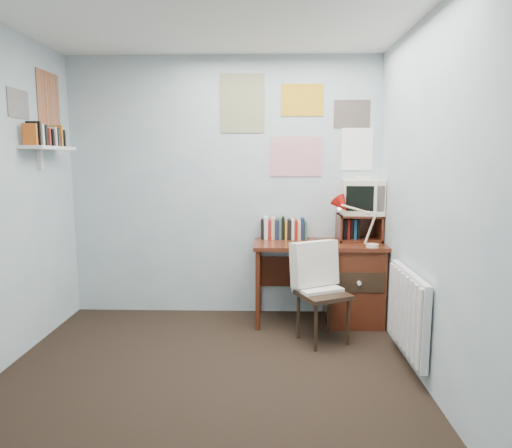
{
  "coord_description": "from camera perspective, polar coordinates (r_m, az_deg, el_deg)",
  "views": [
    {
      "loc": [
        0.43,
        -2.7,
        1.54
      ],
      "look_at": [
        0.33,
        0.97,
        1.0
      ],
      "focal_mm": 32.0,
      "sensor_mm": 36.0,
      "label": 1
    }
  ],
  "objects": [
    {
      "name": "tv_riser",
      "position": [
        4.42,
        12.74,
        -0.43
      ],
      "size": [
        0.4,
        0.3,
        0.25
      ],
      "primitive_type": "cube",
      "color": "#512112",
      "rests_on": "desk"
    },
    {
      "name": "crt_tv",
      "position": [
        4.41,
        13.16,
        3.5
      ],
      "size": [
        0.4,
        0.37,
        0.36
      ],
      "primitive_type": "cube",
      "rotation": [
        0.0,
        0.0,
        -0.07
      ],
      "color": "beige",
      "rests_on": "tv_riser"
    },
    {
      "name": "wall_shelf",
      "position": [
        4.21,
        -24.49,
        8.65
      ],
      "size": [
        0.2,
        0.62,
        0.24
      ],
      "primitive_type": "cube",
      "color": "white",
      "rests_on": "left_wall"
    },
    {
      "name": "desk_chair",
      "position": [
        3.89,
        8.4,
        -8.75
      ],
      "size": [
        0.54,
        0.54,
        0.81
      ],
      "primitive_type": "cube",
      "rotation": [
        0.0,
        0.0,
        0.43
      ],
      "color": "black",
      "rests_on": "ground"
    },
    {
      "name": "book_row",
      "position": [
        4.41,
        4.51,
        -0.46
      ],
      "size": [
        0.6,
        0.14,
        0.22
      ],
      "primitive_type": "cube",
      "color": "#512112",
      "rests_on": "desk"
    },
    {
      "name": "ground",
      "position": [
        3.13,
        -7.02,
        -21.19
      ],
      "size": [
        3.5,
        3.5,
        0.0
      ],
      "primitive_type": "plane",
      "color": "black",
      "rests_on": "ground"
    },
    {
      "name": "radiator",
      "position": [
        3.58,
        18.47,
        -10.34
      ],
      "size": [
        0.09,
        0.8,
        0.6
      ],
      "primitive_type": "cube",
      "color": "white",
      "rests_on": "right_wall"
    },
    {
      "name": "back_wall",
      "position": [
        4.48,
        -3.99,
        4.56
      ],
      "size": [
        3.0,
        0.02,
        2.5
      ],
      "primitive_type": "cube",
      "color": "silver",
      "rests_on": "ground"
    },
    {
      "name": "posters_left",
      "position": [
        4.28,
        -25.96,
        13.65
      ],
      "size": [
        0.01,
        0.7,
        0.6
      ],
      "primitive_type": "cube",
      "color": "white",
      "rests_on": "left_wall"
    },
    {
      "name": "right_wall",
      "position": [
        2.92,
        23.09,
        1.95
      ],
      "size": [
        0.02,
        3.5,
        2.5
      ],
      "primitive_type": "cube",
      "color": "silver",
      "rests_on": "ground"
    },
    {
      "name": "posters_back",
      "position": [
        4.46,
        5.12,
        12.25
      ],
      "size": [
        1.2,
        0.01,
        0.9
      ],
      "primitive_type": "cube",
      "color": "white",
      "rests_on": "back_wall"
    },
    {
      "name": "desk",
      "position": [
        4.39,
        11.29,
        -6.85
      ],
      "size": [
        1.2,
        0.55,
        0.76
      ],
      "color": "#512112",
      "rests_on": "ground"
    },
    {
      "name": "desk_lamp",
      "position": [
        4.1,
        14.41,
        -0.11
      ],
      "size": [
        0.34,
        0.31,
        0.4
      ],
      "primitive_type": "cube",
      "rotation": [
        0.0,
        0.0,
        0.3
      ],
      "color": "#AE100B",
      "rests_on": "desk"
    }
  ]
}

